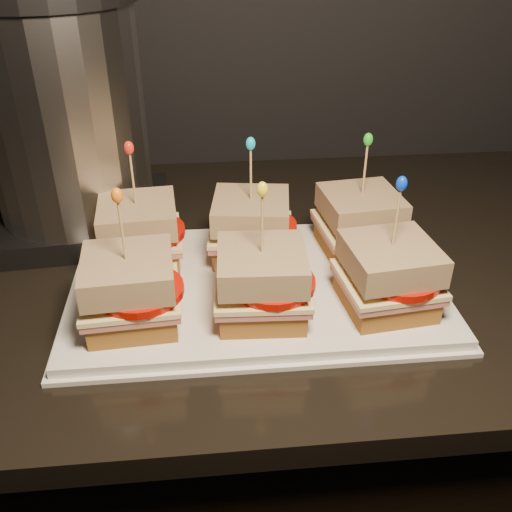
{
  "coord_description": "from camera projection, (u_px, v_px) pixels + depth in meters",
  "views": [
    {
      "loc": [
        -0.83,
        0.96,
        1.33
      ],
      "look_at": [
        -0.77,
        1.56,
        0.96
      ],
      "focal_mm": 40.0,
      "sensor_mm": 36.0,
      "label": 1
    }
  ],
  "objects": [
    {
      "name": "cabinet",
      "position": [
        347.0,
        458.0,
        1.08
      ],
      "size": [
        2.42,
        0.66,
        0.88
      ],
      "primitive_type": "cube",
      "color": "black",
      "rests_on": "ground"
    },
    {
      "name": "granite_slab",
      "position": [
        373.0,
        254.0,
        0.84
      ],
      "size": [
        2.46,
        0.7,
        0.03
      ],
      "primitive_type": "cube",
      "color": "black",
      "rests_on": "cabinet"
    },
    {
      "name": "platter",
      "position": [
        256.0,
        287.0,
        0.73
      ],
      "size": [
        0.46,
        0.29,
        0.02
      ],
      "primitive_type": "cube",
      "color": "white",
      "rests_on": "granite_slab"
    },
    {
      "name": "platter_rim",
      "position": [
        256.0,
        290.0,
        0.73
      ],
      "size": [
        0.47,
        0.3,
        0.01
      ],
      "primitive_type": "cube",
      "color": "white",
      "rests_on": "granite_slab"
    },
    {
      "name": "sandwich_0_bread_bot",
      "position": [
        142.0,
        251.0,
        0.76
      ],
      "size": [
        0.1,
        0.1,
        0.03
      ],
      "primitive_type": "cube",
      "rotation": [
        0.0,
        0.0,
        0.07
      ],
      "color": "brown",
      "rests_on": "platter"
    },
    {
      "name": "sandwich_0_ham",
      "position": [
        140.0,
        240.0,
        0.75
      ],
      "size": [
        0.11,
        0.11,
        0.01
      ],
      "primitive_type": "cube",
      "rotation": [
        0.0,
        0.0,
        0.07
      ],
      "color": "#B45E5C",
      "rests_on": "sandwich_0_bread_bot"
    },
    {
      "name": "sandwich_0_cheese",
      "position": [
        140.0,
        235.0,
        0.75
      ],
      "size": [
        0.11,
        0.11,
        0.01
      ],
      "primitive_type": "cube",
      "rotation": [
        0.0,
        0.0,
        0.07
      ],
      "color": "#FDE399",
      "rests_on": "sandwich_0_ham"
    },
    {
      "name": "sandwich_0_tomato",
      "position": [
        148.0,
        232.0,
        0.74
      ],
      "size": [
        0.1,
        0.1,
        0.01
      ],
      "primitive_type": "cylinder",
      "color": "#B10F04",
      "rests_on": "sandwich_0_cheese"
    },
    {
      "name": "sandwich_0_bread_top",
      "position": [
        137.0,
        216.0,
        0.73
      ],
      "size": [
        0.1,
        0.1,
        0.03
      ],
      "primitive_type": "cube",
      "rotation": [
        0.0,
        0.0,
        0.07
      ],
      "color": "#4F290E",
      "rests_on": "sandwich_0_tomato"
    },
    {
      "name": "sandwich_0_pick",
      "position": [
        133.0,
        182.0,
        0.71
      ],
      "size": [
        0.0,
        0.0,
        0.09
      ],
      "primitive_type": "cylinder",
      "color": "tan",
      "rests_on": "sandwich_0_bread_top"
    },
    {
      "name": "sandwich_0_frill",
      "position": [
        129.0,
        148.0,
        0.68
      ],
      "size": [
        0.01,
        0.01,
        0.02
      ],
      "primitive_type": "ellipsoid",
      "color": "red",
      "rests_on": "sandwich_0_pick"
    },
    {
      "name": "sandwich_1_bread_bot",
      "position": [
        251.0,
        245.0,
        0.77
      ],
      "size": [
        0.11,
        0.11,
        0.03
      ],
      "primitive_type": "cube",
      "rotation": [
        0.0,
        0.0,
        -0.14
      ],
      "color": "brown",
      "rests_on": "platter"
    },
    {
      "name": "sandwich_1_ham",
      "position": [
        251.0,
        234.0,
        0.76
      ],
      "size": [
        0.12,
        0.11,
        0.01
      ],
      "primitive_type": "cube",
      "rotation": [
        0.0,
        0.0,
        -0.14
      ],
      "color": "#B45E5C",
      "rests_on": "sandwich_1_bread_bot"
    },
    {
      "name": "sandwich_1_cheese",
      "position": [
        251.0,
        230.0,
        0.76
      ],
      "size": [
        0.12,
        0.12,
        0.01
      ],
      "primitive_type": "cube",
      "rotation": [
        0.0,
        0.0,
        -0.14
      ],
      "color": "#FDE399",
      "rests_on": "sandwich_1_ham"
    },
    {
      "name": "sandwich_1_tomato",
      "position": [
        261.0,
        226.0,
        0.75
      ],
      "size": [
        0.1,
        0.1,
        0.01
      ],
      "primitive_type": "cylinder",
      "color": "#B10F04",
      "rests_on": "sandwich_1_cheese"
    },
    {
      "name": "sandwich_1_bread_top",
      "position": [
        251.0,
        211.0,
        0.74
      ],
      "size": [
        0.11,
        0.11,
        0.03
      ],
      "primitive_type": "cube",
      "rotation": [
        0.0,
        0.0,
        -0.14
      ],
      "color": "#4F290E",
      "rests_on": "sandwich_1_tomato"
    },
    {
      "name": "sandwich_1_pick",
      "position": [
        251.0,
        178.0,
        0.72
      ],
      "size": [
        0.0,
        0.0,
        0.09
      ],
      "primitive_type": "cylinder",
      "color": "tan",
      "rests_on": "sandwich_1_bread_top"
    },
    {
      "name": "sandwich_1_frill",
      "position": [
        251.0,
        144.0,
        0.7
      ],
      "size": [
        0.01,
        0.01,
        0.02
      ],
      "primitive_type": "ellipsoid",
      "color": "#0FB0CB",
      "rests_on": "sandwich_1_pick"
    },
    {
      "name": "sandwich_2_bread_bot",
      "position": [
        357.0,
        240.0,
        0.78
      ],
      "size": [
        0.11,
        0.11,
        0.03
      ],
      "primitive_type": "cube",
      "rotation": [
        0.0,
        0.0,
        0.11
      ],
      "color": "brown",
      "rests_on": "platter"
    },
    {
      "name": "sandwich_2_ham",
      "position": [
        358.0,
        229.0,
        0.77
      ],
      "size": [
        0.12,
        0.11,
        0.01
      ],
      "primitive_type": "cube",
      "rotation": [
        0.0,
        0.0,
        0.11
      ],
      "color": "#B45E5C",
      "rests_on": "sandwich_2_bread_bot"
    },
    {
      "name": "sandwich_2_cheese",
      "position": [
        359.0,
        225.0,
        0.77
      ],
      "size": [
        0.12,
        0.11,
        0.01
      ],
      "primitive_type": "cube",
      "rotation": [
        0.0,
        0.0,
        0.11
      ],
      "color": "#FDE399",
      "rests_on": "sandwich_2_ham"
    },
    {
      "name": "sandwich_2_tomato",
      "position": [
        369.0,
        221.0,
        0.76
      ],
      "size": [
        0.1,
        0.1,
        0.01
      ],
      "primitive_type": "cylinder",
      "color": "#B10F04",
      "rests_on": "sandwich_2_cheese"
    },
    {
      "name": "sandwich_2_bread_top",
      "position": [
        361.0,
        206.0,
        0.76
      ],
      "size": [
        0.11,
        0.11,
        0.03
      ],
      "primitive_type": "cube",
      "rotation": [
        0.0,
        0.0,
        0.11
      ],
      "color": "#4F290E",
      "rests_on": "sandwich_2_tomato"
    },
    {
      "name": "sandwich_2_pick",
      "position": [
        365.0,
        173.0,
        0.73
      ],
      "size": [
        0.0,
        0.0,
        0.09
      ],
      "primitive_type": "cylinder",
      "color": "tan",
      "rests_on": "sandwich_2_bread_top"
    },
    {
      "name": "sandwich_2_frill",
      "position": [
        368.0,
        139.0,
        0.71
      ],
      "size": [
        0.01,
        0.01,
        0.02
      ],
      "primitive_type": "ellipsoid",
      "color": "green",
      "rests_on": "sandwich_2_pick"
    },
    {
      "name": "sandwich_3_bread_bot",
      "position": [
        133.0,
        311.0,
        0.65
      ],
      "size": [
        0.1,
        0.1,
        0.03
      ],
      "primitive_type": "cube",
      "rotation": [
        0.0,
        0.0,
        0.07
      ],
      "color": "brown",
      "rests_on": "platter"
    },
    {
      "name": "sandwich_3_ham",
      "position": [
        132.0,
        298.0,
        0.64
      ],
      "size": [
        0.11,
        0.11,
        0.01
      ],
      "primitive_type": "cube",
      "rotation": [
        0.0,
        0.0,
        0.07
      ],
      "color": "#B45E5C",
      "rests_on": "sandwich_3_bread_bot"
    },
    {
      "name": "sandwich_3_cheese",
      "position": [
        131.0,
        293.0,
        0.63
      ],
      "size": [
        0.11,
        0.11,
        0.01
      ],
      "primitive_type": "cube",
      "rotation": [
        0.0,
        0.0,
        0.07
      ],
      "color": "#FDE399",
      "rests_on": "sandwich_3_ham"
    },
    {
      "name": "sandwich_3_tomato",
      "position": [
        141.0,
        290.0,
        0.63
      ],
      "size": [
        0.1,
        0.1,
        0.01
      ],
      "primitive_type": "cylinder",
      "color": "#B10F04",
      "rests_on": "sandwich_3_cheese"
    },
    {
      "name": "sandwich_3_bread_top",
      "position": [
        128.0,
        272.0,
        0.62
      ],
      "size": [
        0.1,
        0.1,
        0.03
      ],
      "primitive_type": "cube",
      "rotation": [
        0.0,
        0.0,
        0.07
      ],
      "color": "#4F290E",
      "rests_on": "sandwich_3_tomato"
    },
    {
      "name": "sandwich_3_pick",
      "position": [
        122.0,
        235.0,
        0.59
      ],
      "size": [
        0.0,
        0.0,
        0.09
      ],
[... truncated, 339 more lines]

